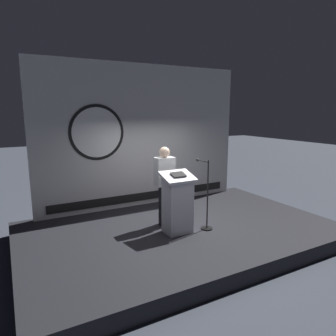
% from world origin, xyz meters
% --- Properties ---
extents(ground_plane, '(40.00, 40.00, 0.00)m').
position_xyz_m(ground_plane, '(0.00, 0.00, 0.00)').
color(ground_plane, '#383D47').
extents(stage_platform, '(6.40, 4.00, 0.30)m').
position_xyz_m(stage_platform, '(0.00, 0.00, 0.15)').
color(stage_platform, black).
rests_on(stage_platform, ground).
extents(banner_display, '(5.42, 0.12, 3.54)m').
position_xyz_m(banner_display, '(-0.03, 1.85, 2.06)').
color(banner_display, silver).
rests_on(banner_display, stage_platform).
extents(podium, '(0.64, 0.49, 1.24)m').
position_xyz_m(podium, '(-0.20, -0.21, 0.90)').
color(podium, silver).
rests_on(podium, stage_platform).
extents(speaker_person, '(0.40, 0.26, 1.69)m').
position_xyz_m(speaker_person, '(-0.24, 0.27, 1.16)').
color(speaker_person, black).
rests_on(speaker_person, stage_platform).
extents(microphone_stand, '(0.24, 0.54, 1.45)m').
position_xyz_m(microphone_stand, '(0.42, -0.31, 0.81)').
color(microphone_stand, black).
rests_on(microphone_stand, stage_platform).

